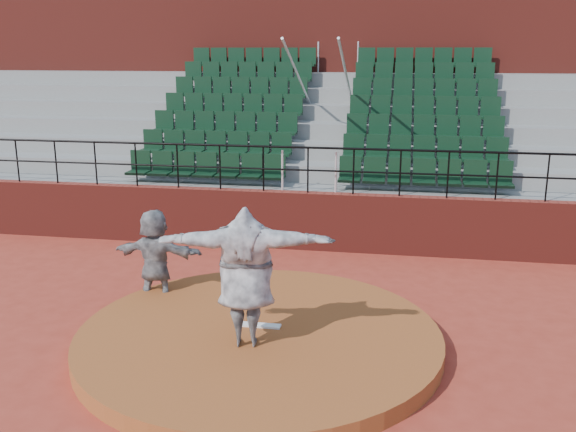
# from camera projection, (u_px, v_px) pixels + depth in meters

# --- Properties ---
(ground) EXTENTS (90.00, 90.00, 0.00)m
(ground) POSITION_uv_depth(u_px,v_px,m) (259.00, 345.00, 9.76)
(ground) COLOR #A23524
(ground) RESTS_ON ground
(pitchers_mound) EXTENTS (5.50, 5.50, 0.25)m
(pitchers_mound) POSITION_uv_depth(u_px,v_px,m) (259.00, 338.00, 9.73)
(pitchers_mound) COLOR #9A4D22
(pitchers_mound) RESTS_ON ground
(pitching_rubber) EXTENTS (0.60, 0.15, 0.03)m
(pitching_rubber) POSITION_uv_depth(u_px,v_px,m) (261.00, 325.00, 9.84)
(pitching_rubber) COLOR white
(pitching_rubber) RESTS_ON pitchers_mound
(boundary_wall) EXTENTS (24.00, 0.30, 1.30)m
(boundary_wall) POSITION_uv_depth(u_px,v_px,m) (308.00, 221.00, 14.36)
(boundary_wall) COLOR maroon
(boundary_wall) RESTS_ON ground
(wall_railing) EXTENTS (24.04, 0.05, 1.03)m
(wall_railing) POSITION_uv_depth(u_px,v_px,m) (308.00, 160.00, 14.01)
(wall_railing) COLOR black
(wall_railing) RESTS_ON boundary_wall
(seating_deck) EXTENTS (24.00, 5.97, 4.63)m
(seating_deck) POSITION_uv_depth(u_px,v_px,m) (327.00, 159.00, 17.63)
(seating_deck) COLOR gray
(seating_deck) RESTS_ON ground
(press_box_facade) EXTENTS (24.00, 3.00, 7.10)m
(press_box_facade) POSITION_uv_depth(u_px,v_px,m) (342.00, 75.00, 20.87)
(press_box_facade) COLOR maroon
(press_box_facade) RESTS_ON ground
(pitcher) EXTENTS (2.58, 1.06, 2.04)m
(pitcher) POSITION_uv_depth(u_px,v_px,m) (246.00, 277.00, 9.03)
(pitcher) COLOR black
(pitcher) RESTS_ON pitchers_mound
(fielder) EXTENTS (1.60, 0.54, 1.72)m
(fielder) POSITION_uv_depth(u_px,v_px,m) (156.00, 257.00, 11.18)
(fielder) COLOR black
(fielder) RESTS_ON ground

